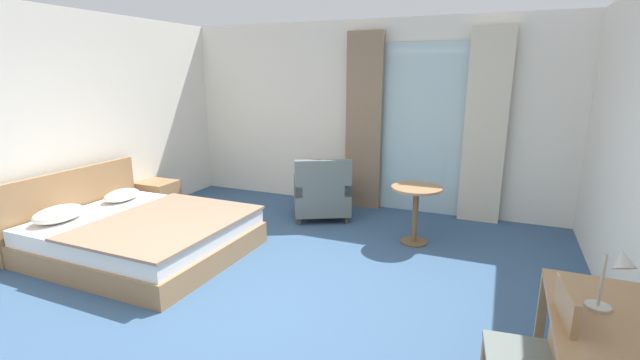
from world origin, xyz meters
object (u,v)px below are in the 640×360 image
armchair_by_window (322,195)px  round_cafe_table (416,202)px  desk_chair (538,350)px  nightstand (158,197)px  bed (139,233)px  writing_desk (615,353)px  desk_lamp (617,268)px

armchair_by_window → round_cafe_table: bearing=-16.2°
desk_chair → nightstand: bearing=155.0°
bed → desk_chair: size_ratio=2.46×
writing_desk → desk_lamp: bearing=91.0°
writing_desk → armchair_by_window: armchair_by_window is taller
armchair_by_window → writing_desk: bearing=-46.5°
desk_chair → bed: bearing=165.6°
desk_lamp → round_cafe_table: 2.98m
desk_chair → armchair_by_window: size_ratio=0.89×
armchair_by_window → desk_lamp: bearing=-44.5°
bed → nightstand: size_ratio=4.50×
writing_desk → round_cafe_table: writing_desk is taller
bed → writing_desk: bearing=-14.3°
desk_chair → desk_lamp: desk_lamp is taller
writing_desk → desk_lamp: size_ratio=3.44×
bed → desk_chair: desk_chair is taller
writing_desk → desk_lamp: desk_lamp is taller
desk_lamp → round_cafe_table: size_ratio=0.63×
bed → desk_chair: (4.10, -1.05, 0.27)m
round_cafe_table → desk_lamp: bearing=-58.3°
bed → round_cafe_table: 3.31m
desk_lamp → round_cafe_table: (-1.54, 2.50, -0.51)m
desk_lamp → round_cafe_table: bearing=121.7°
nightstand → writing_desk: 5.86m
writing_desk → desk_chair: desk_chair is taller
writing_desk → armchair_by_window: 4.32m
writing_desk → desk_chair: 0.38m
desk_chair → round_cafe_table: bearing=114.5°
armchair_by_window → desk_chair: bearing=-49.2°
writing_desk → armchair_by_window: size_ratio=1.51×
nightstand → desk_chair: size_ratio=0.55×
round_cafe_table → desk_chair: bearing=-65.5°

